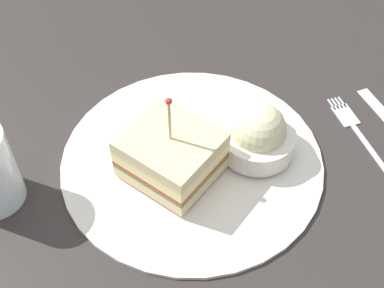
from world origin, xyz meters
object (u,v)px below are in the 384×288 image
Objects in this scene: plate at (192,158)px; fork at (352,124)px; coleslaw_bowl at (258,135)px; sandwich_half_center at (171,155)px.

plate is 2.34× the size of fork.
coleslaw_bowl is 0.67× the size of fork.
plate is 3.48× the size of coleslaw_bowl.
plate is at bearing 179.92° from fork.
sandwich_half_center is 23.35cm from fork.
coleslaw_bowl reaches higher than plate.
sandwich_half_center reaches higher than coleslaw_bowl.
coleslaw_bowl is 13.33cm from fork.
fork is at bearing 3.31° from sandwich_half_center.
sandwich_half_center is at bearing -176.69° from fork.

